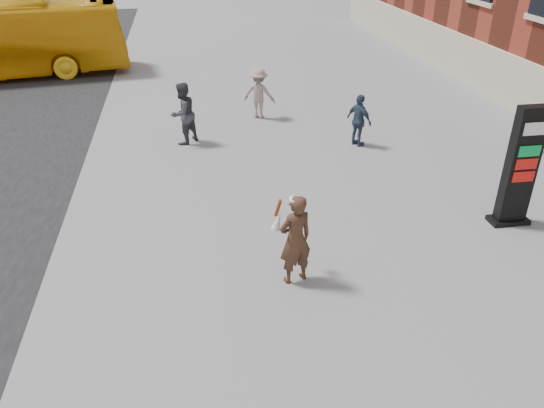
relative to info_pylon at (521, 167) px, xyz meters
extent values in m
plane|color=#9E9EA3|center=(-4.92, -1.28, -1.36)|extent=(100.00, 100.00, 0.00)
cube|color=black|center=(0.00, 0.00, 0.00)|extent=(0.65, 0.28, 2.72)
cube|color=black|center=(0.00, 0.00, -1.30)|extent=(0.87, 0.44, 0.11)
cube|color=white|center=(0.00, 0.00, 0.92)|extent=(0.49, 0.31, 0.27)
cube|color=#076F33|center=(0.00, 0.00, 0.44)|extent=(0.49, 0.31, 0.24)
cube|color=#96100B|center=(0.00, 0.00, 0.14)|extent=(0.49, 0.31, 0.24)
cube|color=#96100B|center=(0.00, 0.00, -0.15)|extent=(0.49, 0.31, 0.24)
imported|color=#402919|center=(-5.19, -1.31, -0.45)|extent=(0.76, 0.62, 1.80)
cylinder|color=white|center=(-5.19, -1.31, 0.37)|extent=(0.25, 0.25, 0.06)
cone|color=white|center=(-5.07, -1.00, -0.13)|extent=(0.26, 0.31, 0.44)
cylinder|color=maroon|center=(-5.07, -1.00, 0.13)|extent=(0.13, 0.18, 0.37)
cone|color=white|center=(-5.48, -1.13, -0.13)|extent=(0.30, 0.26, 0.44)
cylinder|color=maroon|center=(-5.48, -1.13, 0.13)|extent=(0.17, 0.13, 0.37)
imported|color=#36353D|center=(-7.07, 6.04, -0.43)|extent=(1.13, 1.13, 1.85)
imported|color=gray|center=(-4.50, 7.96, -0.52)|extent=(1.25, 1.03, 1.68)
imported|color=#2D3E54|center=(-1.95, 4.98, -0.58)|extent=(0.78, 0.98, 1.56)
camera|label=1|loc=(-6.97, -9.29, 4.72)|focal=35.00mm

